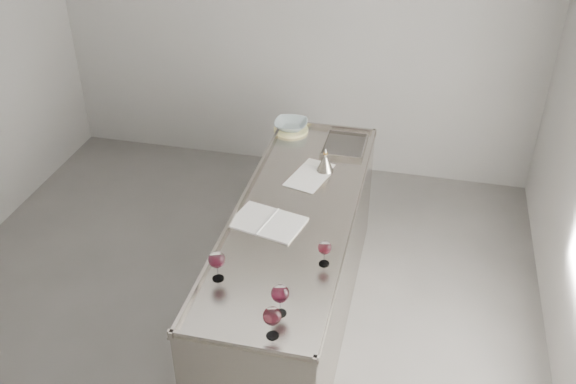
% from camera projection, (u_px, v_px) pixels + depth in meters
% --- Properties ---
extents(room_shell, '(4.54, 5.04, 2.84)m').
position_uv_depth(room_shell, '(200.00, 164.00, 3.70)').
color(room_shell, '#595653').
rests_on(room_shell, ground).
extents(counter, '(0.77, 2.42, 0.97)m').
position_uv_depth(counter, '(295.00, 268.00, 4.36)').
color(counter, gray).
rests_on(counter, ground).
extents(wine_glass_left, '(0.09, 0.09, 0.19)m').
position_uv_depth(wine_glass_left, '(217.00, 260.00, 3.49)').
color(wine_glass_left, white).
rests_on(wine_glass_left, counter).
extents(wine_glass_middle, '(0.09, 0.09, 0.19)m').
position_uv_depth(wine_glass_middle, '(280.00, 294.00, 3.26)').
color(wine_glass_middle, white).
rests_on(wine_glass_middle, counter).
extents(wine_glass_right, '(0.09, 0.09, 0.18)m').
position_uv_depth(wine_glass_right, '(272.00, 317.00, 3.13)').
color(wine_glass_right, white).
rests_on(wine_glass_right, counter).
extents(wine_glass_small, '(0.08, 0.08, 0.16)m').
position_uv_depth(wine_glass_small, '(325.00, 248.00, 3.61)').
color(wine_glass_small, white).
rests_on(wine_glass_small, counter).
extents(notebook, '(0.49, 0.39, 0.02)m').
position_uv_depth(notebook, '(268.00, 222.00, 4.00)').
color(notebook, silver).
rests_on(notebook, counter).
extents(loose_paper_top, '(0.27, 0.34, 0.00)m').
position_uv_depth(loose_paper_top, '(314.00, 171.00, 4.52)').
color(loose_paper_top, white).
rests_on(loose_paper_top, counter).
extents(loose_paper_under, '(0.31, 0.38, 0.00)m').
position_uv_depth(loose_paper_under, '(308.00, 178.00, 4.44)').
color(loose_paper_under, silver).
rests_on(loose_paper_under, counter).
extents(trivet, '(0.33, 0.33, 0.02)m').
position_uv_depth(trivet, '(291.00, 130.00, 5.03)').
color(trivet, beige).
rests_on(trivet, counter).
extents(ceramic_bowl, '(0.27, 0.27, 0.06)m').
position_uv_depth(ceramic_bowl, '(291.00, 125.00, 5.01)').
color(ceramic_bowl, '#8A9DA0').
rests_on(ceramic_bowl, trivet).
extents(wine_funnel, '(0.13, 0.13, 0.18)m').
position_uv_depth(wine_funnel, '(325.00, 164.00, 4.50)').
color(wine_funnel, '#9C968B').
rests_on(wine_funnel, counter).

